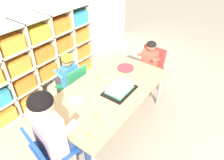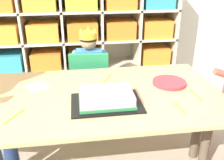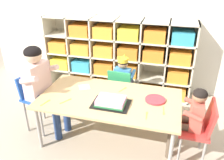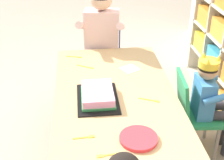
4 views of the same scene
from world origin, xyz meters
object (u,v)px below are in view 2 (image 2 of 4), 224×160
object	(u,v)px
child_with_crown	(90,63)
fork_by_napkin	(15,115)
fork_at_table_front_edge	(179,107)
fork_near_cake_tray	(107,78)
activity_table	(96,99)
fork_near_child_seat	(197,96)
birthday_cake_on_tray	(106,99)
classroom_chair_blue	(90,82)
paper_plate_stack	(169,83)

from	to	relation	value
child_with_crown	fork_by_napkin	size ratio (longest dim) A/B	6.04
fork_at_table_front_edge	fork_near_cake_tray	distance (m)	0.55
activity_table	fork_near_child_seat	bearing A→B (deg)	-10.42
birthday_cake_on_tray	fork_near_cake_tray	world-z (taller)	birthday_cake_on_tray
fork_at_table_front_edge	fork_near_cake_tray	xyz separation A→B (m)	(-0.33, 0.44, 0.00)
classroom_chair_blue	fork_at_table_front_edge	bearing A→B (deg)	123.95
child_with_crown	classroom_chair_blue	bearing A→B (deg)	90.44
paper_plate_stack	fork_at_table_front_edge	bearing A→B (deg)	-100.03
activity_table	classroom_chair_blue	world-z (taller)	classroom_chair_blue
activity_table	child_with_crown	xyz separation A→B (m)	(0.00, 0.67, -0.01)
fork_by_napkin	paper_plate_stack	bearing A→B (deg)	135.04
fork_near_cake_tray	activity_table	bearing A→B (deg)	0.18
classroom_chair_blue	birthday_cake_on_tray	xyz separation A→B (m)	(0.05, -0.68, 0.21)
classroom_chair_blue	fork_at_table_front_edge	world-z (taller)	classroom_chair_blue
child_with_crown	fork_near_child_seat	xyz separation A→B (m)	(0.58, -0.78, 0.05)
child_with_crown	fork_by_napkin	bearing A→B (deg)	68.30
paper_plate_stack	fork_near_child_seat	size ratio (longest dim) A/B	1.55
classroom_chair_blue	birthday_cake_on_tray	world-z (taller)	classroom_chair_blue
birthday_cake_on_tray	fork_by_napkin	world-z (taller)	birthday_cake_on_tray
birthday_cake_on_tray	fork_near_child_seat	world-z (taller)	birthday_cake_on_tray
activity_table	birthday_cake_on_tray	distance (m)	0.15
birthday_cake_on_tray	fork_near_child_seat	xyz separation A→B (m)	(0.53, 0.02, -0.03)
paper_plate_stack	fork_at_table_front_edge	world-z (taller)	paper_plate_stack
activity_table	fork_near_cake_tray	distance (m)	0.25
classroom_chair_blue	birthday_cake_on_tray	bearing A→B (deg)	99.35
child_with_crown	fork_at_table_front_edge	bearing A→B (deg)	120.44
activity_table	paper_plate_stack	bearing A→B (deg)	8.61
classroom_chair_blue	fork_by_napkin	bearing A→B (deg)	65.53
activity_table	fork_at_table_front_edge	distance (m)	0.48
child_with_crown	fork_at_table_front_edge	size ratio (longest dim) A/B	6.54
birthday_cake_on_tray	paper_plate_stack	xyz separation A→B (m)	(0.43, 0.20, -0.02)
classroom_chair_blue	paper_plate_stack	bearing A→B (deg)	139.64
activity_table	birthday_cake_on_tray	xyz separation A→B (m)	(0.05, -0.12, 0.07)
fork_near_child_seat	fork_by_napkin	bearing A→B (deg)	88.42
child_with_crown	birthday_cake_on_tray	distance (m)	0.80
fork_near_child_seat	fork_near_cake_tray	bearing A→B (deg)	49.92
activity_table	fork_at_table_front_edge	size ratio (longest dim) A/B	12.23
child_with_crown	fork_near_cake_tray	distance (m)	0.46
fork_at_table_front_edge	fork_near_cake_tray	bearing A→B (deg)	-147.09
child_with_crown	birthday_cake_on_tray	world-z (taller)	child_with_crown
fork_near_child_seat	paper_plate_stack	bearing A→B (deg)	23.67
classroom_chair_blue	fork_near_child_seat	world-z (taller)	classroom_chair_blue
birthday_cake_on_tray	fork_near_cake_tray	xyz separation A→B (m)	(0.05, 0.35, -0.03)
fork_near_cake_tray	fork_near_child_seat	size ratio (longest dim) A/B	0.98
activity_table	fork_by_napkin	world-z (taller)	fork_by_napkin
fork_near_cake_tray	child_with_crown	bearing A→B (deg)	-143.85
fork_at_table_front_edge	fork_near_child_seat	world-z (taller)	same
classroom_chair_blue	fork_near_cake_tray	xyz separation A→B (m)	(0.10, -0.34, 0.18)
fork_near_child_seat	classroom_chair_blue	bearing A→B (deg)	35.48
birthday_cake_on_tray	fork_at_table_front_edge	bearing A→B (deg)	-14.00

